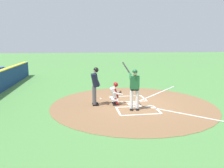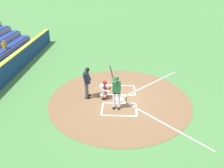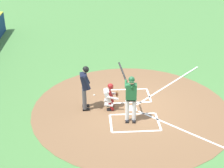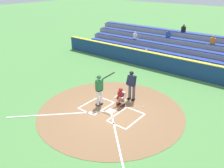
% 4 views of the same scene
% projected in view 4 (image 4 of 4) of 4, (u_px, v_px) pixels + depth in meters
% --- Properties ---
extents(ground_plane, '(120.00, 120.00, 0.00)m').
position_uv_depth(ground_plane, '(111.00, 111.00, 13.04)').
color(ground_plane, '#4C8442').
extents(dirt_circle, '(8.00, 8.00, 0.01)m').
position_uv_depth(dirt_circle, '(111.00, 111.00, 13.04)').
color(dirt_circle, brown).
rests_on(dirt_circle, ground).
extents(home_plate_and_chalk, '(7.93, 4.91, 0.01)m').
position_uv_depth(home_plate_and_chalk, '(100.00, 118.00, 12.41)').
color(home_plate_and_chalk, white).
rests_on(home_plate_and_chalk, dirt_circle).
extents(batter, '(0.99, 0.64, 2.13)m').
position_uv_depth(batter, '(100.00, 88.00, 13.23)').
color(batter, white).
rests_on(batter, ground).
extents(catcher, '(0.59, 0.61, 1.13)m').
position_uv_depth(catcher, '(121.00, 96.00, 13.38)').
color(catcher, black).
rests_on(catcher, ground).
extents(plate_umpire, '(0.59, 0.43, 1.86)m').
position_uv_depth(plate_umpire, '(132.00, 83.00, 13.86)').
color(plate_umpire, '#4C4C51').
rests_on(plate_umpire, ground).
extents(baseball, '(0.07, 0.07, 0.07)m').
position_uv_depth(baseball, '(143.00, 107.00, 13.42)').
color(baseball, white).
rests_on(baseball, ground).
extents(backstop_wall, '(22.00, 0.36, 1.31)m').
position_uv_depth(backstop_wall, '(171.00, 65.00, 18.15)').
color(backstop_wall, navy).
rests_on(backstop_wall, ground).
extents(bleacher_stand, '(20.00, 4.25, 3.00)m').
position_uv_depth(bleacher_stand, '(188.00, 53.00, 20.41)').
color(bleacher_stand, gray).
rests_on(bleacher_stand, ground).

